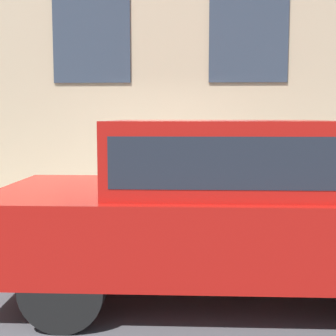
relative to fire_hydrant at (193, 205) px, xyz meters
The scene contains 5 objects.
ground_plane 0.93m from the fire_hydrant, 148.61° to the left, with size 80.00×80.00×0.00m, color #47474C.
sidewalk 0.75m from the fire_hydrant, 41.48° to the left, with size 2.26×60.00×0.13m.
fire_hydrant is the anchor object (origin of this frame).
person 0.82m from the fire_hydrant, 81.04° to the left, with size 0.28×0.19×1.17m.
parked_car_red_near 2.18m from the fire_hydrant, behind, with size 1.97×4.35×1.73m.
Camera 1 is at (-6.02, -0.33, 1.77)m, focal length 50.00 mm.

